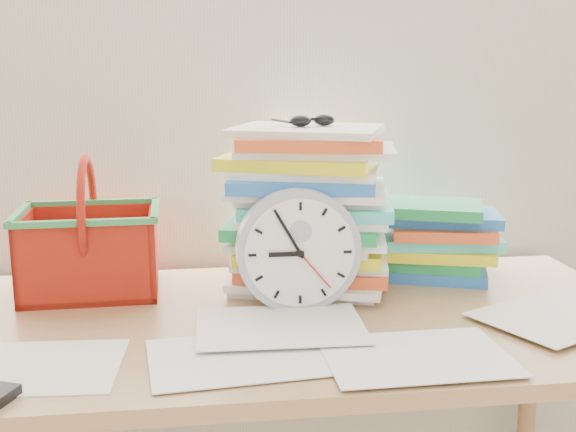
{
  "coord_description": "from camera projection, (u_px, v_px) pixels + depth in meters",
  "views": [
    {
      "loc": [
        -0.19,
        0.3,
        1.23
      ],
      "look_at": [
        -0.01,
        1.6,
        0.95
      ],
      "focal_mm": 45.0,
      "sensor_mm": 36.0,
      "label": 1
    }
  ],
  "objects": [
    {
      "name": "desk",
      "position": [
        292.0,
        352.0,
        1.4
      ],
      "size": [
        1.4,
        0.7,
        0.75
      ],
      "color": "#A1764B",
      "rests_on": "ground"
    },
    {
      "name": "basket",
      "position": [
        89.0,
        226.0,
        1.5
      ],
      "size": [
        0.29,
        0.23,
        0.28
      ],
      "primitive_type": null,
      "rotation": [
        0.0,
        0.0,
        0.03
      ],
      "color": "red",
      "rests_on": "desk"
    },
    {
      "name": "paper_stack",
      "position": [
        309.0,
        208.0,
        1.53
      ],
      "size": [
        0.41,
        0.37,
        0.34
      ],
      "primitive_type": null,
      "rotation": [
        0.0,
        0.0,
        -0.27
      ],
      "color": "white",
      "rests_on": "desk"
    },
    {
      "name": "curtain",
      "position": [
        269.0,
        29.0,
        1.64
      ],
      "size": [
        2.4,
        0.01,
        2.5
      ],
      "primitive_type": "cube",
      "color": "silver",
      "rests_on": "room_shell"
    },
    {
      "name": "clock",
      "position": [
        298.0,
        250.0,
        1.4
      ],
      "size": [
        0.24,
        0.05,
        0.24
      ],
      "primitive_type": "cylinder",
      "rotation": [
        1.57,
        0.0,
        0.0
      ],
      "color": "#A1A3B2",
      "rests_on": "desk"
    },
    {
      "name": "scattered_papers",
      "position": [
        292.0,
        313.0,
        1.38
      ],
      "size": [
        1.26,
        0.42,
        0.02
      ],
      "primitive_type": null,
      "color": "white",
      "rests_on": "desk"
    },
    {
      "name": "book_stack",
      "position": [
        433.0,
        239.0,
        1.64
      ],
      "size": [
        0.33,
        0.29,
        0.17
      ],
      "primitive_type": null,
      "rotation": [
        0.0,
        0.0,
        -0.28
      ],
      "color": "white",
      "rests_on": "desk"
    },
    {
      "name": "sunglasses",
      "position": [
        312.0,
        120.0,
        1.51
      ],
      "size": [
        0.14,
        0.13,
        0.03
      ],
      "primitive_type": null,
      "rotation": [
        0.0,
        0.0,
        0.33
      ],
      "color": "black",
      "rests_on": "paper_stack"
    }
  ]
}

